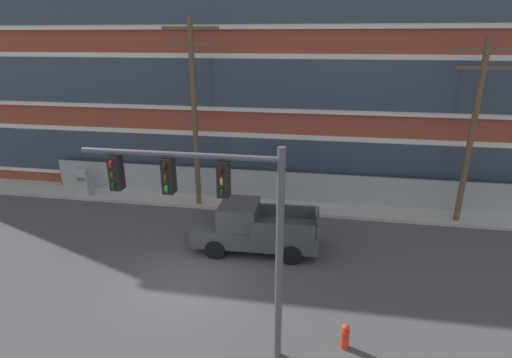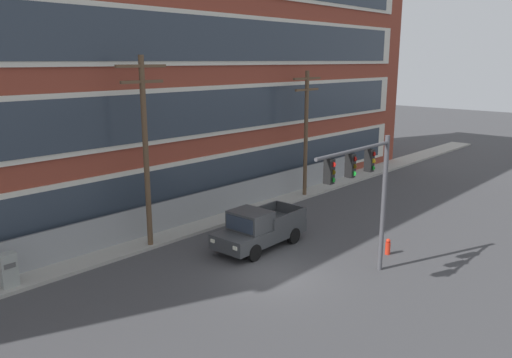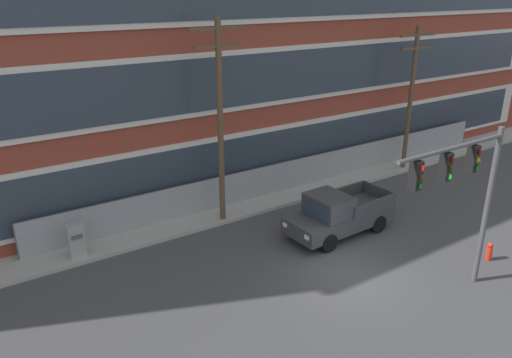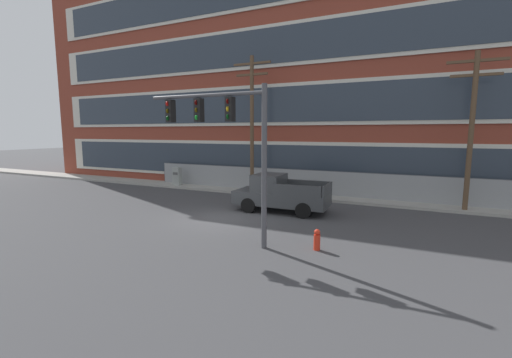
{
  "view_description": "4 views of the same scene",
  "coord_description": "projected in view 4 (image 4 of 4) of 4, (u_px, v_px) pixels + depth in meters",
  "views": [
    {
      "loc": [
        4.61,
        -11.65,
        8.3
      ],
      "look_at": [
        1.99,
        3.58,
        2.83
      ],
      "focal_mm": 28.0,
      "sensor_mm": 36.0,
      "label": 1
    },
    {
      "loc": [
        -15.0,
        -12.76,
        8.98
      ],
      "look_at": [
        1.4,
        2.42,
        3.64
      ],
      "focal_mm": 35.0,
      "sensor_mm": 36.0,
      "label": 2
    },
    {
      "loc": [
        -12.03,
        -11.68,
        10.29
      ],
      "look_at": [
        -1.08,
        4.68,
        2.69
      ],
      "focal_mm": 35.0,
      "sensor_mm": 36.0,
      "label": 3
    },
    {
      "loc": [
        8.75,
        -14.05,
        4.27
      ],
      "look_at": [
        0.76,
        2.52,
        1.74
      ],
      "focal_mm": 24.0,
      "sensor_mm": 36.0,
      "label": 4
    }
  ],
  "objects": [
    {
      "name": "ground_plane",
      "position": [
        220.0,
        219.0,
        16.89
      ],
      "size": [
        160.0,
        160.0,
        0.0
      ],
      "primitive_type": "plane",
      "color": "#424244"
    },
    {
      "name": "electrical_cabinet",
      "position": [
        177.0,
        177.0,
        26.51
      ],
      "size": [
        0.64,
        0.42,
        1.57
      ],
      "color": "#939993",
      "rests_on": "ground"
    },
    {
      "name": "sidewalk_building_side",
      "position": [
        277.0,
        193.0,
        23.52
      ],
      "size": [
        80.0,
        2.06,
        0.16
      ],
      "primitive_type": "cube",
      "color": "#9E9B93",
      "rests_on": "ground"
    },
    {
      "name": "utility_pole_midblock",
      "position": [
        472.0,
        124.0,
        17.65
      ],
      "size": [
        2.73,
        0.26,
        8.33
      ],
      "color": "brown",
      "rests_on": "ground"
    },
    {
      "name": "brick_mill_building",
      "position": [
        325.0,
        59.0,
        27.56
      ],
      "size": [
        50.39,
        11.99,
        20.25
      ],
      "color": "brown",
      "rests_on": "ground"
    },
    {
      "name": "pickup_truck_dark_grey",
      "position": [
        279.0,
        194.0,
        18.41
      ],
      "size": [
        5.14,
        2.24,
        2.01
      ],
      "color": "#383A3D",
      "rests_on": "ground"
    },
    {
      "name": "fire_hydrant",
      "position": [
        317.0,
        240.0,
        12.43
      ],
      "size": [
        0.24,
        0.24,
        0.78
      ],
      "color": "red",
      "rests_on": "ground"
    },
    {
      "name": "chain_link_fence",
      "position": [
        338.0,
        185.0,
        22.09
      ],
      "size": [
        28.63,
        0.06,
        1.76
      ],
      "color": "gray",
      "rests_on": "ground"
    },
    {
      "name": "traffic_signal_mast",
      "position": [
        225.0,
        130.0,
        12.83
      ],
      "size": [
        5.1,
        0.43,
        5.95
      ],
      "color": "#4C4C51",
      "rests_on": "ground"
    },
    {
      "name": "utility_pole_near_corner",
      "position": [
        252.0,
        119.0,
        22.88
      ],
      "size": [
        2.67,
        0.26,
        9.22
      ],
      "color": "brown",
      "rests_on": "ground"
    }
  ]
}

